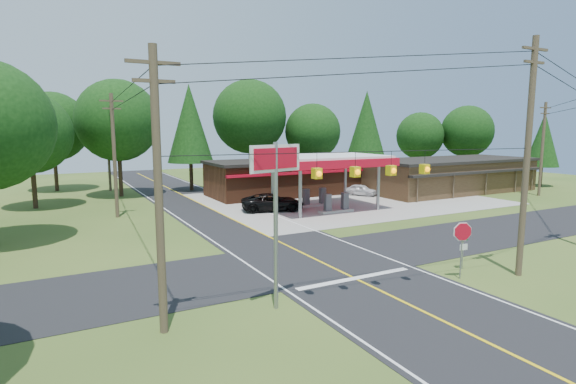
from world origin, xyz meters
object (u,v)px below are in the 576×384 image
big_stop_sign (276,187)px  octagonal_stop_sign (462,236)px  sedan_car (361,190)px  suv_car (273,202)px  gas_canopy (325,162)px

big_stop_sign → octagonal_stop_sign: (9.50, -1.00, -2.85)m
sedan_car → suv_car: bearing=168.1°
suv_car → big_stop_sign: size_ratio=0.82×
suv_car → big_stop_sign: (-9.50, -19.51, 4.22)m
octagonal_stop_sign → suv_car: bearing=90.0°
suv_car → sedan_car: bearing=-57.5°
gas_canopy → octagonal_stop_sign: (-4.50, -19.01, -2.14)m
octagonal_stop_sign → big_stop_sign: bearing=174.0°
gas_canopy → big_stop_sign: (-14.00, -18.01, 0.72)m
octagonal_stop_sign → sedan_car: bearing=62.7°
sedan_car → octagonal_stop_sign: (-12.50, -24.20, 1.52)m
suv_car → sedan_car: suv_car is taller
suv_car → octagonal_stop_sign: bearing=-163.9°
big_stop_sign → octagonal_stop_sign: size_ratio=2.38×
gas_canopy → octagonal_stop_sign: 19.66m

